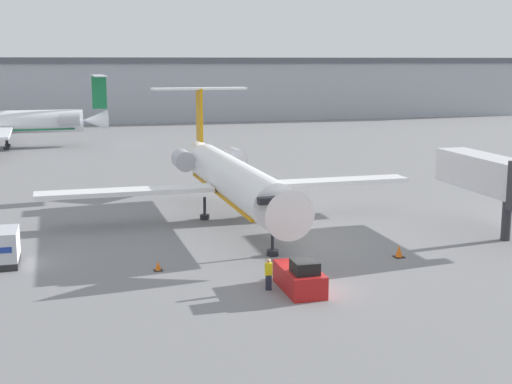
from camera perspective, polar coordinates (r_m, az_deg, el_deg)
ground_plane at (r=41.14m, az=4.35°, el=-7.83°), size 600.00×600.00×0.00m
terminal_building at (r=157.57m, az=-9.91°, el=8.10°), size 180.00×16.80×13.48m
airplane_main at (r=57.93m, az=-1.95°, el=1.14°), size 31.02×29.00×10.31m
pushback_tug at (r=40.85m, az=3.51°, el=-6.84°), size 1.95×4.38×2.00m
luggage_cart at (r=48.27m, az=-19.60°, el=-4.22°), size 1.92×3.18×2.33m
worker_near_tug at (r=40.77m, az=1.01°, el=-6.52°), size 0.40×0.26×1.86m
traffic_cone_left at (r=45.03m, az=-7.84°, el=-5.87°), size 0.53×0.53×0.64m
traffic_cone_right at (r=48.48m, az=11.37°, el=-4.68°), size 0.68×0.68×0.83m
jet_bridge at (r=56.15m, az=18.34°, el=1.28°), size 3.20×11.73×6.19m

